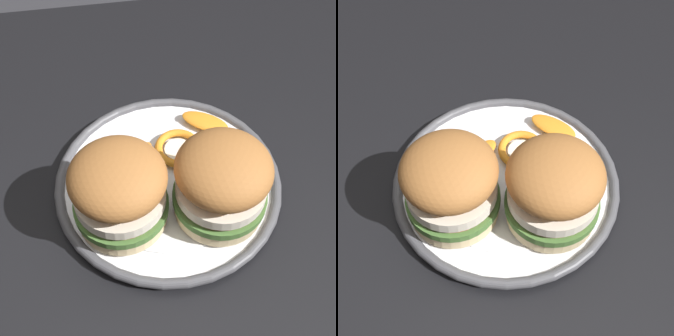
% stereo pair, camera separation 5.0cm
% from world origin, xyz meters
% --- Properties ---
extents(dining_table, '(1.36, 0.85, 0.75)m').
position_xyz_m(dining_table, '(0.00, 0.00, 0.65)').
color(dining_table, black).
rests_on(dining_table, ground).
extents(dinner_plate, '(0.27, 0.27, 0.02)m').
position_xyz_m(dinner_plate, '(0.05, -0.05, 0.76)').
color(dinner_plate, white).
rests_on(dinner_plate, dining_table).
extents(sandwich_half_left, '(0.11, 0.11, 0.10)m').
position_xyz_m(sandwich_half_left, '(-0.00, -0.01, 0.82)').
color(sandwich_half_left, beige).
rests_on(sandwich_half_left, dinner_plate).
extents(sandwich_half_right, '(0.11, 0.11, 0.10)m').
position_xyz_m(sandwich_half_right, '(0.11, -0.01, 0.82)').
color(sandwich_half_right, beige).
rests_on(sandwich_half_right, dinner_plate).
extents(orange_peel_curled, '(0.08, 0.08, 0.01)m').
position_xyz_m(orange_peel_curled, '(0.03, -0.09, 0.78)').
color(orange_peel_curled, orange).
rests_on(orange_peel_curled, dinner_plate).
extents(orange_peel_strip_long, '(0.06, 0.06, 0.01)m').
position_xyz_m(orange_peel_strip_long, '(0.08, -0.09, 0.78)').
color(orange_peel_strip_long, orange).
rests_on(orange_peel_strip_long, dinner_plate).
extents(orange_peel_strip_short, '(0.07, 0.06, 0.01)m').
position_xyz_m(orange_peel_strip_short, '(-0.01, -0.13, 0.78)').
color(orange_peel_strip_short, orange).
rests_on(orange_peel_strip_short, dinner_plate).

